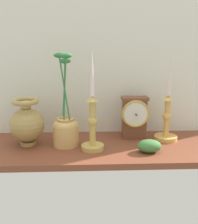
% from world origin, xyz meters
% --- Properties ---
extents(ground_plane, '(1.00, 0.36, 0.02)m').
position_xyz_m(ground_plane, '(0.00, 0.00, -0.01)').
color(ground_plane, brown).
extents(back_wall, '(1.20, 0.02, 0.65)m').
position_xyz_m(back_wall, '(0.00, 0.18, 0.33)').
color(back_wall, silver).
rests_on(back_wall, ground_plane).
extents(mantel_clock, '(0.12, 0.09, 0.18)m').
position_xyz_m(mantel_clock, '(0.15, 0.09, 0.10)').
color(mantel_clock, brown).
rests_on(mantel_clock, ground_plane).
extents(candlestick_tall_left, '(0.09, 0.09, 0.39)m').
position_xyz_m(candlestick_tall_left, '(-0.04, -0.04, 0.11)').
color(candlestick_tall_left, tan).
rests_on(candlestick_tall_left, ground_plane).
extents(candlestick_tall_center, '(0.10, 0.10, 0.37)m').
position_xyz_m(candlestick_tall_center, '(0.28, 0.06, 0.11)').
color(candlestick_tall_center, '#D9A550').
rests_on(candlestick_tall_center, ground_plane).
extents(brass_vase_bulbous, '(0.14, 0.14, 0.19)m').
position_xyz_m(brass_vase_bulbous, '(-0.30, 0.02, 0.09)').
color(brass_vase_bulbous, '#A88D4D').
rests_on(brass_vase_bulbous, ground_plane).
extents(brass_vase_jar, '(0.10, 0.10, 0.37)m').
position_xyz_m(brass_vase_jar, '(-0.14, 0.01, 0.08)').
color(brass_vase_jar, tan).
rests_on(brass_vase_jar, ground_plane).
extents(ivy_sprig, '(0.09, 0.06, 0.05)m').
position_xyz_m(ivy_sprig, '(0.18, -0.08, 0.02)').
color(ivy_sprig, '#40773A').
rests_on(ivy_sprig, ground_plane).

